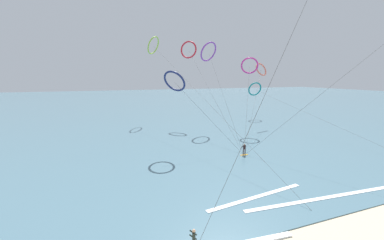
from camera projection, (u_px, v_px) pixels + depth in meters
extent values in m
cube|color=slate|center=(125.00, 102.00, 109.54)|extent=(400.00, 200.00, 0.08)
ellipsoid|color=orange|center=(244.00, 155.00, 35.47)|extent=(1.40, 0.40, 0.06)
cylinder|color=black|center=(243.00, 152.00, 35.36)|extent=(0.12, 0.12, 0.80)
cylinder|color=black|center=(245.00, 152.00, 35.43)|extent=(0.12, 0.12, 0.80)
cube|color=black|center=(244.00, 147.00, 35.27)|extent=(0.34, 0.24, 0.62)
sphere|color=tan|center=(244.00, 144.00, 35.20)|extent=(0.22, 0.22, 0.22)
cylinder|color=black|center=(243.00, 147.00, 35.32)|extent=(0.15, 0.51, 0.39)
cylinder|color=black|center=(245.00, 147.00, 35.42)|extent=(0.15, 0.51, 0.39)
cube|color=#1E2823|center=(194.00, 237.00, 15.56)|extent=(0.31, 0.37, 0.62)
sphere|color=tan|center=(194.00, 231.00, 15.49)|extent=(0.22, 0.22, 0.22)
cylinder|color=#1E2823|center=(193.00, 233.00, 15.88)|extent=(0.50, 0.28, 0.39)
cylinder|color=#1E2823|center=(193.00, 237.00, 15.45)|extent=(0.50, 0.28, 0.39)
torus|color=red|center=(189.00, 50.00, 56.79)|extent=(3.43, 3.32, 4.07)
cylinder|color=#3F3F3F|center=(210.00, 91.00, 46.16)|extent=(0.90, 26.16, 17.38)
torus|color=teal|center=(255.00, 89.00, 66.29)|extent=(4.00, 1.88, 3.80)
cylinder|color=#3F3F3F|center=(310.00, 114.00, 48.74)|extent=(0.96, 39.33, 7.86)
cylinder|color=#3F3F3F|center=(270.00, 83.00, 17.23)|extent=(12.59, 2.59, 21.80)
torus|color=#8CC62D|center=(153.00, 45.00, 61.50)|extent=(4.64, 4.87, 4.40)
cylinder|color=#3F3F3F|center=(193.00, 88.00, 41.03)|extent=(2.91, 49.24, 19.02)
torus|color=purple|center=(208.00, 52.00, 52.10)|extent=(4.92, 3.78, 4.09)
cylinder|color=#3F3F3F|center=(223.00, 94.00, 43.81)|extent=(3.22, 20.02, 16.47)
torus|color=navy|center=(174.00, 81.00, 35.91)|extent=(3.97, 4.25, 3.18)
cylinder|color=#3F3F3F|center=(209.00, 119.00, 35.71)|extent=(8.74, 5.81, 10.54)
torus|color=#EA7260|center=(261.00, 69.00, 56.62)|extent=(3.67, 2.59, 3.11)
cylinder|color=#3F3F3F|center=(255.00, 103.00, 46.07)|extent=(16.38, 19.28, 12.85)
cylinder|color=#3F3F3F|center=(315.00, 99.00, 31.24)|extent=(13.41, 11.06, 17.04)
torus|color=#CC288E|center=(250.00, 66.00, 50.01)|extent=(3.89, 3.26, 3.39)
cylinder|color=#3F3F3F|center=(247.00, 103.00, 42.76)|extent=(10.06, 14.59, 13.44)
cube|color=white|center=(331.00, 197.00, 23.09)|extent=(18.33, 1.86, 0.12)
cube|color=white|center=(257.00, 197.00, 23.10)|extent=(11.17, 1.88, 0.12)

